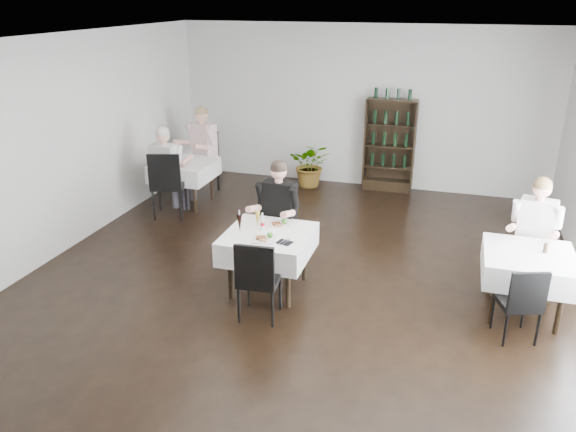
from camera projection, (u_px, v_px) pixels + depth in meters
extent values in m
plane|color=black|center=(292.00, 292.00, 7.03)|extent=(9.00, 9.00, 0.00)
plane|color=white|center=(292.00, 42.00, 5.93)|extent=(9.00, 9.00, 0.00)
plane|color=silver|center=(361.00, 107.00, 10.48)|extent=(7.00, 0.00, 7.00)
plane|color=silver|center=(39.00, 154.00, 7.43)|extent=(0.00, 9.00, 9.00)
cube|color=black|center=(387.00, 184.00, 10.67)|extent=(0.90, 0.28, 0.20)
cylinder|color=black|center=(230.00, 272.00, 6.76)|extent=(0.06, 0.06, 0.71)
cylinder|color=black|center=(251.00, 248.00, 7.41)|extent=(0.06, 0.06, 0.71)
cylinder|color=black|center=(288.00, 281.00, 6.56)|extent=(0.06, 0.06, 0.71)
cylinder|color=black|center=(305.00, 255.00, 7.21)|extent=(0.06, 0.06, 0.71)
cube|color=black|center=(268.00, 236.00, 6.85)|extent=(0.85, 0.85, 0.04)
cube|color=white|center=(268.00, 244.00, 6.89)|extent=(1.03, 1.03, 0.30)
cylinder|color=black|center=(159.00, 189.00, 9.65)|extent=(0.06, 0.06, 0.71)
cylinder|color=black|center=(177.00, 177.00, 10.25)|extent=(0.06, 0.06, 0.71)
cylinder|color=black|center=(195.00, 193.00, 9.46)|extent=(0.06, 0.06, 0.71)
cylinder|color=black|center=(211.00, 181.00, 10.07)|extent=(0.06, 0.06, 0.71)
cube|color=black|center=(184.00, 164.00, 9.72)|extent=(0.80, 0.80, 0.04)
cube|color=white|center=(184.00, 170.00, 9.76)|extent=(0.98, 0.98, 0.30)
cylinder|color=black|center=(494.00, 296.00, 6.22)|extent=(0.06, 0.06, 0.71)
cylinder|color=black|center=(492.00, 269.00, 6.83)|extent=(0.06, 0.06, 0.71)
cylinder|color=black|center=(561.00, 305.00, 6.04)|extent=(0.06, 0.06, 0.71)
cylinder|color=black|center=(553.00, 277.00, 6.64)|extent=(0.06, 0.06, 0.71)
cube|color=black|center=(529.00, 257.00, 6.30)|extent=(0.80, 0.80, 0.04)
cube|color=white|center=(528.00, 266.00, 6.34)|extent=(0.98, 0.98, 0.30)
imported|color=#20571E|center=(311.00, 164.00, 10.74)|extent=(0.86, 0.77, 0.87)
cylinder|color=black|center=(256.00, 257.00, 7.42)|extent=(0.04, 0.04, 0.48)
cylinder|color=black|center=(261.00, 244.00, 7.81)|extent=(0.04, 0.04, 0.48)
cylinder|color=black|center=(287.00, 258.00, 7.38)|extent=(0.04, 0.04, 0.48)
cylinder|color=black|center=(291.00, 245.00, 7.76)|extent=(0.04, 0.04, 0.48)
cube|color=black|center=(273.00, 232.00, 7.49)|extent=(0.56, 0.56, 0.07)
cube|color=black|center=(275.00, 207.00, 7.59)|extent=(0.48, 0.14, 0.52)
cylinder|color=black|center=(280.00, 292.00, 6.57)|extent=(0.03, 0.03, 0.45)
cylinder|color=black|center=(272.00, 309.00, 6.22)|extent=(0.03, 0.03, 0.45)
cylinder|color=black|center=(249.00, 289.00, 6.65)|extent=(0.03, 0.03, 0.45)
cylinder|color=black|center=(239.00, 305.00, 6.29)|extent=(0.03, 0.03, 0.45)
cube|color=black|center=(260.00, 279.00, 6.34)|extent=(0.48, 0.48, 0.07)
cube|color=black|center=(254.00, 266.00, 6.06)|extent=(0.45, 0.08, 0.49)
cylinder|color=black|center=(187.00, 183.00, 10.23)|extent=(0.04, 0.04, 0.52)
cylinder|color=black|center=(195.00, 176.00, 10.64)|extent=(0.04, 0.04, 0.52)
cylinder|color=black|center=(211.00, 185.00, 10.16)|extent=(0.04, 0.04, 0.52)
cylinder|color=black|center=(218.00, 177.00, 10.57)|extent=(0.04, 0.04, 0.52)
cube|color=black|center=(202.00, 165.00, 10.29)|extent=(0.58, 0.58, 0.08)
cube|color=black|center=(205.00, 146.00, 10.39)|extent=(0.52, 0.12, 0.56)
cylinder|color=black|center=(186.00, 197.00, 9.56)|extent=(0.04, 0.04, 0.51)
cylinder|color=black|center=(181.00, 206.00, 9.15)|extent=(0.04, 0.04, 0.51)
cylinder|color=black|center=(160.00, 197.00, 9.57)|extent=(0.04, 0.04, 0.51)
cylinder|color=black|center=(154.00, 206.00, 9.15)|extent=(0.04, 0.04, 0.51)
cube|color=black|center=(169.00, 185.00, 9.25)|extent=(0.64, 0.64, 0.08)
cube|color=black|center=(164.00, 171.00, 8.92)|extent=(0.51, 0.20, 0.56)
cylinder|color=black|center=(512.00, 279.00, 6.88)|extent=(0.03, 0.03, 0.45)
cylinder|color=black|center=(514.00, 266.00, 7.21)|extent=(0.03, 0.03, 0.45)
cylinder|color=black|center=(546.00, 285.00, 6.73)|extent=(0.03, 0.03, 0.45)
cylinder|color=black|center=(547.00, 272.00, 7.06)|extent=(0.03, 0.03, 0.45)
cube|color=black|center=(533.00, 257.00, 6.88)|extent=(0.50, 0.50, 0.07)
cube|color=black|center=(537.00, 231.00, 6.95)|extent=(0.45, 0.10, 0.48)
cylinder|color=black|center=(523.00, 312.00, 6.21)|extent=(0.03, 0.03, 0.40)
cylinder|color=black|center=(538.00, 329.00, 5.89)|extent=(0.03, 0.03, 0.40)
cylinder|color=black|center=(493.00, 313.00, 6.20)|extent=(0.03, 0.03, 0.40)
cylinder|color=black|center=(505.00, 330.00, 5.88)|extent=(0.03, 0.03, 0.40)
cube|color=black|center=(518.00, 303.00, 5.96)|extent=(0.51, 0.51, 0.06)
cube|color=black|center=(529.00, 292.00, 5.71)|extent=(0.39, 0.17, 0.43)
cube|color=#403F47|center=(266.00, 231.00, 7.35)|extent=(0.19, 0.45, 0.15)
cylinder|color=#403F47|center=(260.00, 259.00, 7.31)|extent=(0.11, 0.11, 0.51)
cube|color=#403F47|center=(281.00, 233.00, 7.27)|extent=(0.19, 0.45, 0.15)
cylinder|color=#403F47|center=(275.00, 262.00, 7.23)|extent=(0.11, 0.11, 0.51)
cube|color=black|center=(279.00, 203.00, 7.35)|extent=(0.44, 0.27, 0.57)
cylinder|color=#DE9C8B|center=(254.00, 209.00, 7.20)|extent=(0.12, 0.33, 0.16)
cylinder|color=#DE9C8B|center=(288.00, 214.00, 7.03)|extent=(0.12, 0.33, 0.16)
sphere|color=#DE9C8B|center=(279.00, 171.00, 7.17)|extent=(0.22, 0.22, 0.22)
sphere|color=black|center=(279.00, 169.00, 7.16)|extent=(0.22, 0.22, 0.22)
cube|color=#403F47|center=(192.00, 161.00, 10.22)|extent=(0.33, 0.50, 0.16)
cylinder|color=#403F47|center=(185.00, 183.00, 10.21)|extent=(0.12, 0.12, 0.55)
cube|color=#403F47|center=(200.00, 164.00, 10.09)|extent=(0.33, 0.50, 0.16)
cylinder|color=#403F47|center=(193.00, 185.00, 10.07)|extent=(0.12, 0.12, 0.55)
cube|color=beige|center=(204.00, 140.00, 10.17)|extent=(0.51, 0.40, 0.62)
cylinder|color=#DE9C8B|center=(182.00, 142.00, 10.11)|extent=(0.22, 0.36, 0.17)
cylinder|color=#DE9C8B|center=(201.00, 147.00, 9.80)|extent=(0.22, 0.36, 0.17)
sphere|color=#DE9C8B|center=(201.00, 114.00, 9.98)|extent=(0.24, 0.24, 0.24)
sphere|color=olive|center=(201.00, 113.00, 9.96)|extent=(0.24, 0.24, 0.24)
cube|color=#403F47|center=(178.00, 180.00, 9.35)|extent=(0.19, 0.46, 0.15)
cylinder|color=#403F47|center=(186.00, 195.00, 9.63)|extent=(0.12, 0.12, 0.52)
cube|color=#403F47|center=(167.00, 178.00, 9.42)|extent=(0.19, 0.46, 0.15)
cylinder|color=#403F47|center=(175.00, 194.00, 9.71)|extent=(0.12, 0.12, 0.52)
cube|color=silver|center=(164.00, 162.00, 9.08)|extent=(0.44, 0.27, 0.58)
cylinder|color=#DE9C8B|center=(187.00, 160.00, 9.25)|extent=(0.12, 0.33, 0.16)
cylinder|color=#DE9C8B|center=(162.00, 157.00, 9.42)|extent=(0.12, 0.33, 0.16)
sphere|color=#DE9C8B|center=(163.00, 135.00, 8.94)|extent=(0.22, 0.22, 0.22)
sphere|color=beige|center=(163.00, 133.00, 8.93)|extent=(0.22, 0.22, 0.22)
cube|color=#403F47|center=(520.00, 252.00, 6.78)|extent=(0.24, 0.46, 0.14)
cylinder|color=#403F47|center=(514.00, 282.00, 6.75)|extent=(0.11, 0.11, 0.51)
cube|color=#403F47|center=(539.00, 255.00, 6.68)|extent=(0.24, 0.46, 0.14)
cylinder|color=#403F47|center=(532.00, 286.00, 6.65)|extent=(0.11, 0.11, 0.51)
cube|color=silver|center=(536.00, 222.00, 6.76)|extent=(0.45, 0.32, 0.57)
cylinder|color=#DE9C8B|center=(511.00, 227.00, 6.65)|extent=(0.15, 0.33, 0.16)
cylinder|color=#DE9C8B|center=(555.00, 235.00, 6.43)|extent=(0.15, 0.33, 0.16)
sphere|color=#DE9C8B|center=(542.00, 188.00, 6.58)|extent=(0.22, 0.22, 0.22)
sphere|color=brown|center=(543.00, 186.00, 6.57)|extent=(0.22, 0.22, 0.22)
cube|color=white|center=(279.00, 225.00, 7.04)|extent=(0.33, 0.33, 0.02)
cube|color=#502916|center=(276.00, 224.00, 7.02)|extent=(0.13, 0.12, 0.02)
sphere|color=#316D1D|center=(285.00, 221.00, 7.05)|extent=(0.06, 0.06, 0.06)
cube|color=#986C45|center=(279.00, 225.00, 6.97)|extent=(0.10, 0.08, 0.02)
cube|color=white|center=(264.00, 239.00, 6.63)|extent=(0.30, 0.30, 0.02)
cube|color=#502916|center=(261.00, 238.00, 6.61)|extent=(0.13, 0.11, 0.03)
sphere|color=#316D1D|center=(270.00, 235.00, 6.63)|extent=(0.06, 0.06, 0.06)
cube|color=#986C45|center=(264.00, 240.00, 6.56)|extent=(0.11, 0.09, 0.02)
cone|color=black|center=(240.00, 223.00, 6.82)|extent=(0.07, 0.07, 0.23)
cylinder|color=silver|center=(239.00, 212.00, 6.76)|extent=(0.02, 0.02, 0.06)
cone|color=gold|center=(258.00, 219.00, 6.94)|extent=(0.06, 0.06, 0.22)
cylinder|color=silver|center=(257.00, 209.00, 6.88)|extent=(0.02, 0.02, 0.06)
cylinder|color=silver|center=(262.00, 223.00, 6.89)|extent=(0.05, 0.05, 0.18)
cylinder|color=#B90A1E|center=(263.00, 224.00, 6.89)|extent=(0.06, 0.06, 0.04)
cylinder|color=silver|center=(262.00, 215.00, 6.85)|extent=(0.02, 0.02, 0.04)
cube|color=black|center=(284.00, 242.00, 6.55)|extent=(0.20, 0.18, 0.01)
cylinder|color=silver|center=(283.00, 241.00, 6.55)|extent=(0.06, 0.19, 0.01)
cylinder|color=silver|center=(286.00, 242.00, 6.54)|extent=(0.05, 0.19, 0.01)
cylinder|color=black|center=(545.00, 248.00, 6.28)|extent=(0.06, 0.06, 0.11)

